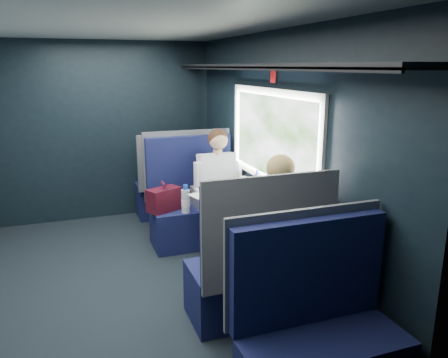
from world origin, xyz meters
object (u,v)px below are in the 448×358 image
object	(u,v)px
cup	(243,181)
woman	(276,223)
seat_bay_near	(193,206)
bottle_small	(257,182)
seat_row_back	(319,340)
table	(237,206)
laptop	(269,190)
man	(220,183)
seat_bay_far	(256,272)
seat_row_front	(175,187)

from	to	relation	value
cup	woman	bearing A→B (deg)	-98.58
seat_bay_near	bottle_small	distance (m)	0.94
seat_bay_near	seat_row_back	bearing A→B (deg)	-89.58
table	laptop	bearing A→B (deg)	-9.03
man	woman	size ratio (longest dim) A/B	1.00
woman	laptop	xyz separation A→B (m)	(0.24, 0.66, 0.08)
seat_row_back	woman	distance (m)	1.16
table	man	size ratio (longest dim) A/B	0.76
man	woman	world-z (taller)	same
table	cup	distance (m)	0.50
seat_row_back	woman	size ratio (longest dim) A/B	0.88
seat_bay_far	man	size ratio (longest dim) A/B	0.95
seat_row_back	woman	xyz separation A→B (m)	(0.25, 1.09, 0.32)
woman	seat_bay_near	bearing A→B (deg)	99.71
seat_row_back	seat_bay_far	bearing A→B (deg)	90.00
bottle_small	seat_row_back	bearing A→B (deg)	-103.59
bottle_small	cup	bearing A→B (deg)	104.33
seat_bay_near	seat_row_front	xyz separation A→B (m)	(0.02, 0.93, -0.01)
bottle_small	laptop	bearing A→B (deg)	-87.09
seat_row_front	bottle_small	size ratio (longest dim) A/B	5.34
man	table	bearing A→B (deg)	-95.52
table	bottle_small	xyz separation A→B (m)	(0.30, 0.19, 0.17)
cup	seat_bay_far	bearing A→B (deg)	-107.96
woman	laptop	distance (m)	0.71
seat_row_front	laptop	distance (m)	1.95
laptop	bottle_small	size ratio (longest dim) A/B	1.75
seat_row_front	cup	bearing A→B (deg)	-72.98
seat_row_back	cup	xyz separation A→B (m)	(0.42, 2.22, 0.38)
seat_bay_far	seat_row_back	xyz separation A→B (m)	(0.00, -0.92, -0.00)
seat_row_front	seat_row_back	world-z (taller)	same
man	cup	distance (m)	0.33
man	laptop	world-z (taller)	man
table	seat_bay_near	size ratio (longest dim) A/B	0.79
table	woman	bearing A→B (deg)	-84.55
seat_bay_far	cup	world-z (taller)	seat_bay_far
seat_bay_far	cup	xyz separation A→B (m)	(0.42, 1.30, 0.37)
table	bottle_small	size ratio (longest dim) A/B	4.60
laptop	table	bearing A→B (deg)	170.97
seat_row_front	cup	size ratio (longest dim) A/B	11.77
table	seat_bay_far	bearing A→B (deg)	-101.78
man	cup	size ratio (longest dim) A/B	13.41
table	cup	xyz separation A→B (m)	(0.24, 0.42, 0.13)
seat_row_front	woman	size ratio (longest dim) A/B	0.88
cup	table	bearing A→B (deg)	-119.38
seat_bay_near	man	world-z (taller)	man
table	laptop	size ratio (longest dim) A/B	2.63
woman	bottle_small	bearing A→B (deg)	75.62
seat_bay_far	woman	distance (m)	0.43
seat_row_front	woman	bearing A→B (deg)	-84.30
laptop	cup	distance (m)	0.48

